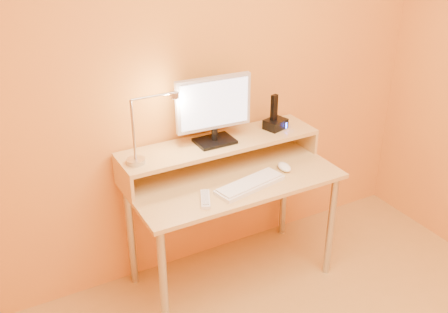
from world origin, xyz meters
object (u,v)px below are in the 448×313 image
lamp_base (136,161)px  phone_dock (275,124)px  keyboard (250,185)px  monitor_panel (214,103)px  mouse (284,167)px  remote_control (205,199)px

lamp_base → phone_dock: (0.91, 0.03, 0.02)m
lamp_base → keyboard: (0.55, -0.27, -0.16)m
monitor_panel → phone_dock: bearing=2.2°
lamp_base → phone_dock: 0.91m
phone_dock → monitor_panel: bearing=162.3°
mouse → remote_control: mouse is taller
mouse → keyboard: bearing=-158.2°
monitor_panel → remote_control: (-0.22, -0.32, -0.39)m
keyboard → mouse: (0.28, 0.07, 0.01)m
mouse → remote_control: (-0.56, -0.09, -0.01)m
lamp_base → keyboard: 0.63m
phone_dock → keyboard: phone_dock is taller
keyboard → mouse: mouse is taller
remote_control → lamp_base: bearing=158.4°
remote_control → phone_dock: bearing=50.9°
lamp_base → phone_dock: bearing=1.9°
phone_dock → remote_control: size_ratio=0.75×
mouse → remote_control: bearing=-164.0°
lamp_base → remote_control: 0.42m
lamp_base → phone_dock: phone_dock is taller
keyboard → remote_control: (-0.28, -0.01, -0.00)m
lamp_base → mouse: (0.83, -0.20, -0.15)m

